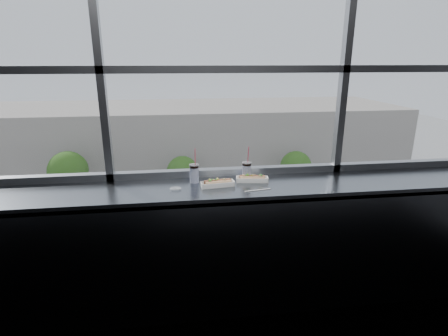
{
  "coord_description": "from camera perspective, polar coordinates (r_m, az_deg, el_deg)",
  "views": [
    {
      "loc": [
        -0.42,
        -1.4,
        2.08
      ],
      "look_at": [
        -0.07,
        1.23,
        1.25
      ],
      "focal_mm": 28.0,
      "sensor_mm": 36.0,
      "label": 1
    }
  ],
  "objects": [
    {
      "name": "wrapper",
      "position": [
        2.76,
        -7.95,
        -3.31
      ],
      "size": [
        0.1,
        0.07,
        0.02
      ],
      "primitive_type": "ellipsoid",
      "color": "silver",
      "rests_on": "counter"
    },
    {
      "name": "window_mullions",
      "position": [
        2.94,
        0.68,
        21.68
      ],
      "size": [
        6.0,
        0.08,
        2.4
      ],
      "primitive_type": null,
      "color": "gray",
      "rests_on": "ground"
    },
    {
      "name": "tree_right",
      "position": [
        34.31,
        11.65,
        0.21
      ],
      "size": [
        3.02,
        3.02,
        4.72
      ],
      "color": "#47382B",
      "rests_on": "far_sidewalk"
    },
    {
      "name": "pedestrian_c",
      "position": [
        34.65,
        4.78,
        -3.23
      ],
      "size": [
        0.82,
        0.61,
        1.84
      ],
      "primitive_type": "imported",
      "rotation": [
        0.0,
        0.0,
        3.14
      ],
      "color": "#66605B",
      "rests_on": "far_sidewalk"
    },
    {
      "name": "pedestrian_b",
      "position": [
        32.44,
        -9.12,
        -4.68
      ],
      "size": [
        0.67,
        0.9,
        2.02
      ],
      "primitive_type": "imported",
      "rotation": [
        0.0,
        0.0,
        4.71
      ],
      "color": "#66605B",
      "rests_on": "far_sidewalk"
    },
    {
      "name": "soda_cup_left",
      "position": [
        2.88,
        -4.89,
        -0.74
      ],
      "size": [
        0.08,
        0.08,
        0.29
      ],
      "color": "white",
      "rests_on": "counter"
    },
    {
      "name": "counter_fascia",
      "position": [
        2.85,
        2.15,
        -15.06
      ],
      "size": [
        6.0,
        0.04,
        1.04
      ],
      "primitive_type": "cube",
      "color": "slate",
      "rests_on": "ground"
    },
    {
      "name": "counter",
      "position": [
        2.84,
        1.4,
        -3.41
      ],
      "size": [
        6.0,
        0.55,
        0.06
      ],
      "primitive_type": "cube",
      "color": "slate",
      "rests_on": "ground"
    },
    {
      "name": "plaza_ground",
      "position": [
        48.21,
        -6.9,
        1.44
      ],
      "size": [
        120.0,
        120.0,
        0.0
      ],
      "primitive_type": "plane",
      "color": "gray",
      "rests_on": "ground"
    },
    {
      "name": "window_glass",
      "position": [
        2.96,
        0.62,
        21.66
      ],
      "size": [
        6.0,
        0.0,
        6.0
      ],
      "primitive_type": "plane",
      "rotation": [
        1.57,
        0.0,
        0.0
      ],
      "color": "silver",
      "rests_on": "ground"
    },
    {
      "name": "car_near_e",
      "position": [
        27.26,
        28.7,
        -11.26
      ],
      "size": [
        2.62,
        5.85,
        1.92
      ],
      "primitive_type": "imported",
      "rotation": [
        0.0,
        0.0,
        1.61
      ],
      "color": "blue",
      "rests_on": "street_asphalt"
    },
    {
      "name": "loose_straw",
      "position": [
        2.73,
        5.51,
        -3.61
      ],
      "size": [
        0.21,
        0.04,
        0.01
      ],
      "primitive_type": "cylinder",
      "rotation": [
        0.0,
        1.57,
        0.16
      ],
      "color": "white",
      "rests_on": "counter"
    },
    {
      "name": "street_asphalt",
      "position": [
        26.36,
        -5.9,
        -12.46
      ],
      "size": [
        80.0,
        10.0,
        0.06
      ],
      "primitive_type": "cube",
      "color": "black",
      "rests_on": "plaza_ground"
    },
    {
      "name": "car_far_b",
      "position": [
        29.68,
        0.1,
        -6.53
      ],
      "size": [
        2.72,
        6.2,
        2.04
      ],
      "primitive_type": "imported",
      "rotation": [
        0.0,
        0.0,
        1.6
      ],
      "color": "maroon",
      "rests_on": "street_asphalt"
    },
    {
      "name": "far_sidewalk",
      "position": [
        33.55,
        -6.39,
        -5.71
      ],
      "size": [
        80.0,
        6.0,
        0.04
      ],
      "primitive_type": "cube",
      "color": "gray",
      "rests_on": "plaza_ground"
    },
    {
      "name": "car_near_c",
      "position": [
        22.38,
        -5.56,
        -15.16
      ],
      "size": [
        3.04,
        6.36,
        2.06
      ],
      "primitive_type": "imported",
      "rotation": [
        0.0,
        0.0,
        1.65
      ],
      "color": "#B83102",
      "rests_on": "street_asphalt"
    },
    {
      "name": "soda_cup_right",
      "position": [
        2.95,
        3.71,
        -0.33
      ],
      "size": [
        0.08,
        0.08,
        0.29
      ],
      "color": "white",
      "rests_on": "counter"
    },
    {
      "name": "wall_back_lower",
      "position": [
        3.3,
        0.57,
        -10.19
      ],
      "size": [
        6.0,
        0.0,
        6.0
      ],
      "primitive_type": "plane",
      "rotation": [
        1.57,
        0.0,
        0.0
      ],
      "color": "black",
      "rests_on": "ground"
    },
    {
      "name": "tree_left",
      "position": [
        33.73,
        -24.09,
        -0.42
      ],
      "size": [
        3.48,
        3.48,
        5.43
      ],
      "color": "#47382B",
      "rests_on": "far_sidewalk"
    },
    {
      "name": "car_near_b",
      "position": [
        23.09,
        -21.16,
        -15.43
      ],
      "size": [
        2.85,
        6.02,
        1.95
      ],
      "primitive_type": "imported",
      "rotation": [
        0.0,
        0.0,
        1.64
      ],
      "color": "black",
      "rests_on": "street_asphalt"
    },
    {
      "name": "car_far_c",
      "position": [
        32.42,
        17.75,
        -5.25
      ],
      "size": [
        3.22,
        6.47,
        2.08
      ],
      "primitive_type": "imported",
      "rotation": [
        0.0,
        0.0,
        1.47
      ],
      "color": "white",
      "rests_on": "street_asphalt"
    },
    {
      "name": "hotdog_tray_right",
      "position": [
        2.92,
        4.62,
        -1.72
      ],
      "size": [
        0.27,
        0.12,
        0.06
      ],
      "rotation": [
        0.0,
        0.0,
        -0.15
      ],
      "color": "white",
      "rests_on": "counter"
    },
    {
      "name": "tree_center",
      "position": [
        32.46,
        -6.78,
        -0.64
      ],
      "size": [
        2.96,
        2.96,
        4.63
      ],
      "color": "#47382B",
      "rests_on": "far_sidewalk"
    },
    {
      "name": "hotdog_tray_left",
      "position": [
        2.8,
        -1.05,
        -2.48
      ],
      "size": [
        0.28,
        0.12,
        0.07
      ],
      "rotation": [
        0.0,
        0.0,
        0.12
      ],
      "color": "white",
      "rests_on": "counter"
    },
    {
      "name": "pedestrian_a",
      "position": [
        32.65,
        -14.99,
        -4.68
      ],
      "size": [
        0.76,
        1.01,
        2.28
      ],
      "primitive_type": "imported",
      "rotation": [
        0.0,
        0.0,
        4.71
      ],
      "color": "#66605B",
      "rests_on": "far_sidewalk"
    },
    {
      "name": "far_building",
      "position": [
        41.9,
        -6.95,
        4.67
      ],
      "size": [
        50.0,
        14.0,
        8.0
      ],
      "primitive_type": "cube",
      "color": "gray",
      "rests_on": "plaza_ground"
    },
    {
      "name": "car_near_d",
      "position": [
        23.03,
        7.57,
        -14.1
      ],
      "size": [
        3.18,
        6.64,
        2.15
      ],
      "primitive_type": "imported",
      "rotation": [
        0.0,
        0.0,
        1.49
      ],
      "color": "white",
      "rests_on": "street_asphalt"
    }
  ]
}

